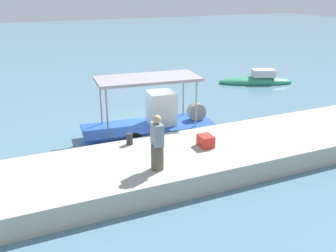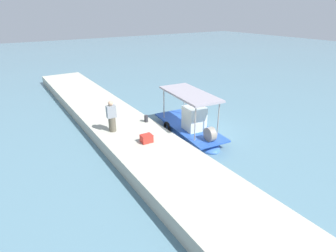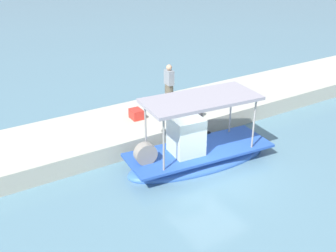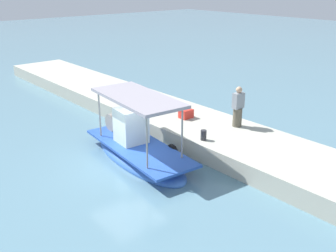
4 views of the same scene
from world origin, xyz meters
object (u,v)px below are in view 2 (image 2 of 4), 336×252
object	(u,v)px
cargo_crate	(147,139)
fisherman_near_bollard	(112,118)
mooring_bollard	(146,119)
marker_buoy	(186,91)
main_fishing_boat	(189,128)

from	to	relation	value
cargo_crate	fisherman_near_bollard	bearing A→B (deg)	-157.25
mooring_bollard	marker_buoy	xyz separation A→B (m)	(-5.95, 7.45, -0.87)
main_fishing_boat	fisherman_near_bollard	distance (m)	4.73
fisherman_near_bollard	mooring_bollard	world-z (taller)	fisherman_near_bollard
fisherman_near_bollard	marker_buoy	world-z (taller)	fisherman_near_bollard
mooring_bollard	fisherman_near_bollard	bearing A→B (deg)	-86.04
mooring_bollard	cargo_crate	size ratio (longest dim) A/B	0.72
mooring_bollard	cargo_crate	xyz separation A→B (m)	(2.43, -1.31, -0.00)
main_fishing_boat	mooring_bollard	world-z (taller)	main_fishing_boat
fisherman_near_bollard	cargo_crate	size ratio (longest dim) A/B	3.09
mooring_bollard	marker_buoy	distance (m)	9.57
main_fishing_boat	cargo_crate	distance (m)	3.51
marker_buoy	fisherman_near_bollard	bearing A→B (deg)	-57.81
fisherman_near_bollard	cargo_crate	world-z (taller)	fisherman_near_bollard
mooring_bollard	marker_buoy	bearing A→B (deg)	128.65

